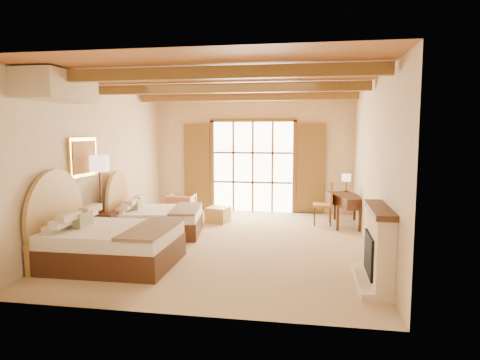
% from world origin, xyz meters
% --- Properties ---
extents(floor, '(7.00, 7.00, 0.00)m').
position_xyz_m(floor, '(0.00, 0.00, 0.00)').
color(floor, tan).
rests_on(floor, ground).
extents(wall_back, '(5.50, 0.00, 5.50)m').
position_xyz_m(wall_back, '(0.00, 3.50, 1.60)').
color(wall_back, beige).
rests_on(wall_back, ground).
extents(wall_left, '(0.00, 7.00, 7.00)m').
position_xyz_m(wall_left, '(-2.75, 0.00, 1.60)').
color(wall_left, beige).
rests_on(wall_left, ground).
extents(wall_right, '(0.00, 7.00, 7.00)m').
position_xyz_m(wall_right, '(2.75, 0.00, 1.60)').
color(wall_right, beige).
rests_on(wall_right, ground).
extents(ceiling, '(7.00, 7.00, 0.00)m').
position_xyz_m(ceiling, '(0.00, 0.00, 3.20)').
color(ceiling, '#B06837').
rests_on(ceiling, ground).
extents(ceiling_beams, '(5.39, 4.60, 0.18)m').
position_xyz_m(ceiling_beams, '(0.00, 0.00, 3.08)').
color(ceiling_beams, brown).
rests_on(ceiling_beams, ceiling).
extents(french_doors, '(3.95, 0.08, 2.60)m').
position_xyz_m(french_doors, '(0.00, 3.44, 1.25)').
color(french_doors, white).
rests_on(french_doors, ground).
extents(fireplace, '(0.46, 1.40, 1.16)m').
position_xyz_m(fireplace, '(2.60, -2.00, 0.51)').
color(fireplace, beige).
rests_on(fireplace, ground).
extents(painting, '(0.06, 0.95, 0.75)m').
position_xyz_m(painting, '(-2.70, -0.75, 1.75)').
color(painting, gold).
rests_on(painting, wall_left).
extents(canopy_valance, '(0.70, 1.40, 0.45)m').
position_xyz_m(canopy_valance, '(-2.40, -2.00, 2.95)').
color(canopy_valance, beige).
rests_on(canopy_valance, ceiling).
extents(bed_near, '(2.13, 1.67, 1.40)m').
position_xyz_m(bed_near, '(-1.83, -1.77, 0.42)').
color(bed_near, '#4E2B1F').
rests_on(bed_near, floor).
extents(bed_far, '(2.05, 1.66, 1.22)m').
position_xyz_m(bed_far, '(-1.81, 0.41, 0.37)').
color(bed_far, '#4E2B1F').
rests_on(bed_far, floor).
extents(nightstand, '(0.52, 0.52, 0.62)m').
position_xyz_m(nightstand, '(-2.50, -0.37, 0.31)').
color(nightstand, '#4E2B1F').
rests_on(nightstand, floor).
extents(floor_lamp, '(0.37, 0.37, 1.77)m').
position_xyz_m(floor_lamp, '(-2.50, -0.52, 1.50)').
color(floor_lamp, '#3C2E1E').
rests_on(floor_lamp, floor).
extents(armchair, '(0.68, 0.70, 0.62)m').
position_xyz_m(armchair, '(-1.70, 2.19, 0.31)').
color(armchair, '#B27952').
rests_on(armchair, floor).
extents(ottoman, '(0.60, 0.60, 0.37)m').
position_xyz_m(ottoman, '(-0.66, 1.88, 0.19)').
color(ottoman, '#AD884C').
rests_on(ottoman, floor).
extents(desk, '(0.99, 1.47, 0.73)m').
position_xyz_m(desk, '(2.47, 2.05, 0.39)').
color(desk, '#4E2B1F').
rests_on(desk, floor).
extents(desk_chair, '(0.49, 0.49, 1.06)m').
position_xyz_m(desk_chair, '(1.93, 2.02, 0.33)').
color(desk_chair, '#9E6C36').
rests_on(desk_chair, floor).
extents(desk_lamp, '(0.22, 0.22, 0.44)m').
position_xyz_m(desk_lamp, '(2.49, 2.65, 1.07)').
color(desk_lamp, '#3C2E1E').
rests_on(desk_lamp, desk).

